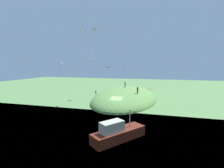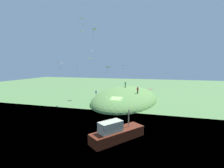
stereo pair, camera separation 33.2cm
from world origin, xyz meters
TOP-DOWN VIEW (x-y plane):
  - ground_plane at (0.00, 0.00)m, footprint 160.00×160.00m
  - grass_hill at (10.38, -0.02)m, footprint 31.19×17.19m
  - dirt_path at (28.81, -3.96)m, footprint 11.38×6.91m
  - boat_on_lake at (-15.34, -3.91)m, footprint 7.33×6.34m
  - person_on_hilltop at (10.99, 0.16)m, footprint 0.54×0.54m
  - person_walking_path at (8.32, 8.10)m, footprint 0.50×0.50m
  - person_near_shore at (5.52, -4.04)m, footprint 0.59×0.59m
  - kite_0 at (-1.54, 7.30)m, footprint 1.30×1.07m
  - kite_1 at (-1.41, 5.49)m, footprint 1.28×1.33m
  - kite_2 at (-4.20, 11.52)m, footprint 0.82×1.01m
  - kite_3 at (-2.61, 8.14)m, footprint 0.68×0.75m
  - kite_4 at (-2.34, 12.16)m, footprint 1.15×0.88m
  - kite_5 at (1.46, 8.89)m, footprint 0.96×0.73m
  - kite_6 at (-4.92, -2.50)m, footprint 1.29×1.26m
  - kite_7 at (-5.56, 0.20)m, footprint 0.78×0.91m
  - kite_8 at (-4.24, 3.37)m, footprint 1.24×0.96m
  - kite_9 at (6.86, 7.56)m, footprint 0.96×0.94m
  - kite_10 at (10.25, 9.95)m, footprint 1.17×1.30m
  - mooring_post at (-3.00, -1.38)m, footprint 0.14×0.14m

SIDE VIEW (x-z plane):
  - ground_plane at x=0.00m, z-range 0.00..0.00m
  - grass_hill at x=10.38m, z-range -3.21..3.21m
  - dirt_path at x=28.81m, z-range 0.00..0.04m
  - mooring_post at x=-3.00m, z-range 0.00..0.94m
  - boat_on_lake at x=-15.34m, z-range -0.91..2.83m
  - person_walking_path at x=8.32m, z-range 1.16..2.76m
  - person_near_shore at x=5.52m, z-range 2.86..4.58m
  - person_on_hilltop at x=10.99m, z-range 3.45..5.28m
  - kite_3 at x=-2.61m, z-range 7.84..9.48m
  - kite_7 at x=-5.56m, z-range 8.50..9.93m
  - kite_6 at x=-4.92m, z-range 8.99..10.12m
  - kite_4 at x=-2.34m, z-range 9.22..10.93m
  - kite_2 at x=-4.20m, z-range 9.65..10.73m
  - kite_1 at x=-1.41m, z-range 10.15..12.00m
  - kite_10 at x=10.25m, z-range 13.12..14.36m
  - kite_8 at x=-4.24m, z-range 15.38..17.60m
  - kite_5 at x=1.46m, z-range 16.88..18.32m
  - kite_0 at x=-1.54m, z-range 18.40..20.63m
  - kite_9 at x=6.86m, z-range 19.35..21.17m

